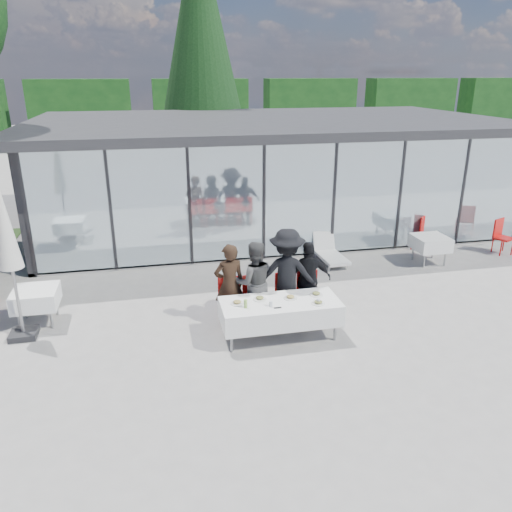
# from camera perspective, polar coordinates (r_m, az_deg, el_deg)

# --- Properties ---
(ground) EXTENTS (90.00, 90.00, 0.00)m
(ground) POSITION_cam_1_polar(r_m,az_deg,el_deg) (9.88, 0.26, -8.94)
(ground) COLOR gray
(ground) RESTS_ON ground
(pavilion) EXTENTS (14.80, 8.80, 3.44)m
(pavilion) POSITION_cam_1_polar(r_m,az_deg,el_deg) (17.24, 0.96, 11.35)
(pavilion) COLOR gray
(pavilion) RESTS_ON ground
(treeline) EXTENTS (62.50, 2.00, 4.40)m
(treeline) POSITION_cam_1_polar(r_m,az_deg,el_deg) (36.52, -12.83, 15.68)
(treeline) COLOR black
(treeline) RESTS_ON ground
(dining_table) EXTENTS (2.26, 0.96, 0.75)m
(dining_table) POSITION_cam_1_polar(r_m,az_deg,el_deg) (9.57, 2.77, -6.36)
(dining_table) COLOR white
(dining_table) RESTS_ON ground
(diner_a) EXTENTS (0.68, 0.68, 1.70)m
(diner_a) POSITION_cam_1_polar(r_m,az_deg,el_deg) (9.95, -3.05, -3.28)
(diner_a) COLOR black
(diner_a) RESTS_ON ground
(diner_chair_a) EXTENTS (0.44, 0.44, 0.97)m
(diner_chair_a) POSITION_cam_1_polar(r_m,az_deg,el_deg) (10.07, -3.01, -4.94)
(diner_chair_a) COLOR red
(diner_chair_a) RESTS_ON ground
(diner_b) EXTENTS (0.88, 0.88, 1.71)m
(diner_b) POSITION_cam_1_polar(r_m,az_deg,el_deg) (10.03, -0.22, -3.01)
(diner_b) COLOR #474747
(diner_b) RESTS_ON ground
(diner_chair_b) EXTENTS (0.44, 0.44, 0.97)m
(diner_chair_b) POSITION_cam_1_polar(r_m,az_deg,el_deg) (10.15, -0.21, -4.69)
(diner_chair_b) COLOR red
(diner_chair_b) RESTS_ON ground
(diner_c) EXTENTS (1.55, 1.55, 1.93)m
(diner_c) POSITION_cam_1_polar(r_m,az_deg,el_deg) (10.14, 3.54, -2.13)
(diner_c) COLOR black
(diner_c) RESTS_ON ground
(diner_chair_c) EXTENTS (0.44, 0.44, 0.97)m
(diner_chair_c) POSITION_cam_1_polar(r_m,az_deg,el_deg) (10.30, 3.51, -4.35)
(diner_chair_c) COLOR red
(diner_chair_c) RESTS_ON ground
(diner_d) EXTENTS (0.97, 0.97, 1.62)m
(diner_d) POSITION_cam_1_polar(r_m,az_deg,el_deg) (10.33, 6.01, -2.69)
(diner_d) COLOR black
(diner_d) RESTS_ON ground
(diner_chair_d) EXTENTS (0.44, 0.44, 0.97)m
(diner_chair_d) POSITION_cam_1_polar(r_m,az_deg,el_deg) (10.42, 5.97, -4.11)
(diner_chair_d) COLOR red
(diner_chair_d) RESTS_ON ground
(plate_a) EXTENTS (0.26, 0.26, 0.07)m
(plate_a) POSITION_cam_1_polar(r_m,az_deg,el_deg) (9.37, -2.16, -5.33)
(plate_a) COLOR silver
(plate_a) RESTS_ON dining_table
(plate_b) EXTENTS (0.26, 0.26, 0.07)m
(plate_b) POSITION_cam_1_polar(r_m,az_deg,el_deg) (9.53, 0.43, -4.85)
(plate_b) COLOR silver
(plate_b) RESTS_ON dining_table
(plate_c) EXTENTS (0.26, 0.26, 0.07)m
(plate_c) POSITION_cam_1_polar(r_m,az_deg,el_deg) (9.59, 3.95, -4.72)
(plate_c) COLOR silver
(plate_c) RESTS_ON dining_table
(plate_d) EXTENTS (0.26, 0.26, 0.07)m
(plate_d) POSITION_cam_1_polar(r_m,az_deg,el_deg) (9.78, 6.91, -4.32)
(plate_d) COLOR silver
(plate_d) RESTS_ON dining_table
(plate_extra) EXTENTS (0.26, 0.26, 0.07)m
(plate_extra) POSITION_cam_1_polar(r_m,az_deg,el_deg) (9.43, 7.12, -5.29)
(plate_extra) COLOR silver
(plate_extra) RESTS_ON dining_table
(juice_bottle) EXTENTS (0.06, 0.06, 0.16)m
(juice_bottle) POSITION_cam_1_polar(r_m,az_deg,el_deg) (9.19, -1.20, -5.49)
(juice_bottle) COLOR #7EAA47
(juice_bottle) RESTS_ON dining_table
(drinking_glasses) EXTENTS (0.97, 0.15, 0.10)m
(drinking_glasses) POSITION_cam_1_polar(r_m,az_deg,el_deg) (9.33, 4.44, -5.33)
(drinking_glasses) COLOR silver
(drinking_glasses) RESTS_ON dining_table
(folded_eyeglasses) EXTENTS (0.14, 0.03, 0.01)m
(folded_eyeglasses) POSITION_cam_1_polar(r_m,az_deg,el_deg) (9.21, 2.49, -5.92)
(folded_eyeglasses) COLOR black
(folded_eyeglasses) RESTS_ON dining_table
(spare_table_left) EXTENTS (0.86, 0.86, 0.74)m
(spare_table_left) POSITION_cam_1_polar(r_m,az_deg,el_deg) (10.99, -23.86, -4.42)
(spare_table_left) COLOR white
(spare_table_left) RESTS_ON ground
(spare_table_right) EXTENTS (0.86, 0.86, 0.74)m
(spare_table_right) POSITION_cam_1_polar(r_m,az_deg,el_deg) (14.04, 19.29, 1.41)
(spare_table_right) COLOR white
(spare_table_right) RESTS_ON ground
(spare_chair_a) EXTENTS (0.58, 0.58, 0.97)m
(spare_chair_a) POSITION_cam_1_polar(r_m,az_deg,el_deg) (15.62, 26.21, 2.22)
(spare_chair_a) COLOR red
(spare_chair_a) RESTS_ON ground
(spare_chair_b) EXTENTS (0.62, 0.62, 0.97)m
(spare_chair_b) POSITION_cam_1_polar(r_m,az_deg,el_deg) (15.16, 18.07, 2.84)
(spare_chair_b) COLOR red
(spare_chair_b) RESTS_ON ground
(market_umbrella) EXTENTS (0.50, 0.50, 3.00)m
(market_umbrella) POSITION_cam_1_polar(r_m,az_deg,el_deg) (10.04, -26.61, 1.79)
(market_umbrella) COLOR black
(market_umbrella) RESTS_ON ground
(lounger) EXTENTS (0.67, 1.36, 0.72)m
(lounger) POSITION_cam_1_polar(r_m,az_deg,el_deg) (13.62, 8.32, 0.48)
(lounger) COLOR silver
(lounger) RESTS_ON ground
(conifer_tree) EXTENTS (4.00, 4.00, 10.50)m
(conifer_tree) POSITION_cam_1_polar(r_m,az_deg,el_deg) (21.58, -6.38, 23.26)
(conifer_tree) COLOR #382316
(conifer_tree) RESTS_ON ground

